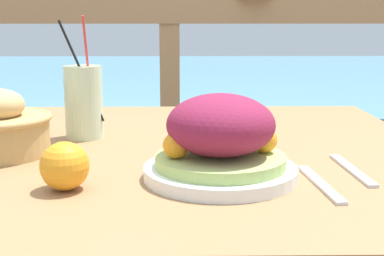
# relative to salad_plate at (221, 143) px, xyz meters

# --- Properties ---
(patio_table) EXTENTS (1.07, 0.96, 0.72)m
(patio_table) POSITION_rel_salad_plate_xyz_m (-0.11, 0.20, -0.15)
(patio_table) COLOR #997047
(patio_table) RESTS_ON ground_plane
(railing_fence) EXTENTS (2.80, 0.08, 1.04)m
(railing_fence) POSITION_rel_salad_plate_xyz_m (-0.11, 1.13, -0.00)
(railing_fence) COLOR #937551
(railing_fence) RESTS_ON ground_plane
(sea_backdrop) EXTENTS (12.00, 4.00, 0.50)m
(sea_backdrop) POSITION_rel_salad_plate_xyz_m (-0.11, 3.63, -0.53)
(sea_backdrop) COLOR #568EA8
(sea_backdrop) RESTS_ON ground_plane
(salad_plate) EXTENTS (0.24, 0.24, 0.13)m
(salad_plate) POSITION_rel_salad_plate_xyz_m (0.00, 0.00, 0.00)
(salad_plate) COLOR white
(salad_plate) RESTS_ON patio_table
(drink_glass) EXTENTS (0.09, 0.08, 0.25)m
(drink_glass) POSITION_rel_salad_plate_xyz_m (-0.26, 0.29, 0.02)
(drink_glass) COLOR beige
(drink_glass) RESTS_ON patio_table
(fork) EXTENTS (0.03, 0.18, 0.00)m
(fork) POSITION_rel_salad_plate_xyz_m (0.15, -0.04, -0.06)
(fork) COLOR silver
(fork) RESTS_ON patio_table
(knife) EXTENTS (0.03, 0.18, 0.00)m
(knife) POSITION_rel_salad_plate_xyz_m (0.22, 0.04, -0.06)
(knife) COLOR silver
(knife) RESTS_ON patio_table
(orange_near_basket) EXTENTS (0.07, 0.07, 0.07)m
(orange_near_basket) POSITION_rel_salad_plate_xyz_m (-0.23, -0.05, -0.02)
(orange_near_basket) COLOR orange
(orange_near_basket) RESTS_ON patio_table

